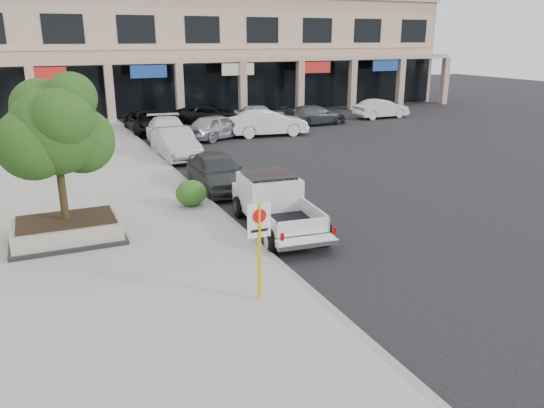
{
  "coord_description": "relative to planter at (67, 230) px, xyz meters",
  "views": [
    {
      "loc": [
        -7.07,
        -12.13,
        5.89
      ],
      "look_at": [
        -0.96,
        1.5,
        1.2
      ],
      "focal_mm": 35.0,
      "sensor_mm": 36.0,
      "label": 1
    }
  ],
  "objects": [
    {
      "name": "lot_car_a",
      "position": [
        9.63,
        14.68,
        0.28
      ],
      "size": [
        4.79,
        3.43,
        1.52
      ],
      "primitive_type": "imported",
      "rotation": [
        0.0,
        0.0,
        1.99
      ],
      "color": "#9C9EA4",
      "rests_on": "ground"
    },
    {
      "name": "curb_car_a",
      "position": [
        5.98,
        3.98,
        0.28
      ],
      "size": [
        1.94,
        4.47,
        1.5
      ],
      "primitive_type": "imported",
      "rotation": [
        0.0,
        0.0,
        -0.04
      ],
      "color": "#2D3032",
      "rests_on": "ground"
    },
    {
      "name": "strip_mall",
      "position": [
        14.59,
        30.2,
        4.27
      ],
      "size": [
        40.55,
        12.43,
        9.5
      ],
      "color": "tan",
      "rests_on": "ground"
    },
    {
      "name": "hedge",
      "position": [
        4.28,
        1.81,
        0.14
      ],
      "size": [
        1.1,
        0.99,
        0.93
      ],
      "primitive_type": "ellipsoid",
      "color": "#1E4914",
      "rests_on": "sidewalk"
    },
    {
      "name": "lot_car_d",
      "position": [
        10.79,
        20.1,
        0.24
      ],
      "size": [
        5.62,
        4.11,
        1.42
      ],
      "primitive_type": "imported",
      "rotation": [
        0.0,
        0.0,
        1.18
      ],
      "color": "black",
      "rests_on": "ground"
    },
    {
      "name": "curb_car_b",
      "position": [
        5.92,
        10.39,
        0.29
      ],
      "size": [
        1.64,
        4.66,
        1.53
      ],
      "primitive_type": "imported",
      "rotation": [
        0.0,
        0.0,
        0.0
      ],
      "color": "#A8AAB1",
      "rests_on": "ground"
    },
    {
      "name": "sidewalk",
      "position": [
        1.09,
        2.27,
        -0.4
      ],
      "size": [
        8.0,
        52.0,
        0.15
      ],
      "primitive_type": "cube",
      "color": "gray",
      "rests_on": "ground"
    },
    {
      "name": "curb_car_d",
      "position": [
        6.18,
        18.58,
        0.23
      ],
      "size": [
        2.42,
        5.11,
        1.41
      ],
      "primitive_type": "imported",
      "rotation": [
        0.0,
        0.0,
        0.02
      ],
      "color": "black",
      "rests_on": "ground"
    },
    {
      "name": "lot_car_c",
      "position": [
        17.71,
        17.18,
        0.2
      ],
      "size": [
        4.82,
        2.27,
        1.36
      ],
      "primitive_type": "imported",
      "rotation": [
        0.0,
        0.0,
        1.65
      ],
      "color": "#323638",
      "rests_on": "ground"
    },
    {
      "name": "planter_tree",
      "position": [
        0.13,
        0.15,
        2.94
      ],
      "size": [
        2.9,
        2.55,
        4.0
      ],
      "color": "black",
      "rests_on": "planter"
    },
    {
      "name": "curb_car_c",
      "position": [
        6.31,
        13.6,
        0.32
      ],
      "size": [
        2.9,
        5.72,
        1.59
      ],
      "primitive_type": "imported",
      "rotation": [
        0.0,
        0.0,
        -0.13
      ],
      "color": "white",
      "rests_on": "ground"
    },
    {
      "name": "lot_car_b",
      "position": [
        12.86,
        14.47,
        0.33
      ],
      "size": [
        5.04,
        2.26,
        1.61
      ],
      "primitive_type": "imported",
      "rotation": [
        0.0,
        0.0,
        1.45
      ],
      "color": "silver",
      "rests_on": "ground"
    },
    {
      "name": "planter",
      "position": [
        0.0,
        0.0,
        0.0
      ],
      "size": [
        3.2,
        2.2,
        0.68
      ],
      "color": "black",
      "rests_on": "sidewalk"
    },
    {
      "name": "no_parking_sign",
      "position": [
        3.75,
        -5.71,
        1.16
      ],
      "size": [
        0.55,
        0.09,
        2.3
      ],
      "color": "#E9B30C",
      "rests_on": "sidewalk"
    },
    {
      "name": "lot_car_f",
      "position": [
        23.85,
        17.96,
        0.24
      ],
      "size": [
        4.37,
        1.69,
        1.42
      ],
      "primitive_type": "imported",
      "rotation": [
        0.0,
        0.0,
        1.61
      ],
      "color": "silver",
      "rests_on": "ground"
    },
    {
      "name": "lot_car_e",
      "position": [
        14.39,
        19.3,
        0.2
      ],
      "size": [
        4.27,
        2.6,
        1.36
      ],
      "primitive_type": "imported",
      "rotation": [
        0.0,
        0.0,
        1.3
      ],
      "color": "#A3A6AB",
      "rests_on": "ground"
    },
    {
      "name": "pickup_truck",
      "position": [
        6.24,
        -1.36,
        0.35
      ],
      "size": [
        2.4,
        5.37,
        1.64
      ],
      "primitive_type": null,
      "rotation": [
        0.0,
        0.0,
        -0.09
      ],
      "color": "silver",
      "rests_on": "ground"
    },
    {
      "name": "ground",
      "position": [
        6.59,
        -3.73,
        -0.48
      ],
      "size": [
        120.0,
        120.0,
        0.0
      ],
      "primitive_type": "plane",
      "color": "black",
      "rests_on": "ground"
    },
    {
      "name": "curb",
      "position": [
        5.04,
        2.27,
        -0.4
      ],
      "size": [
        0.2,
        52.0,
        0.15
      ],
      "primitive_type": "cube",
      "color": "gray",
      "rests_on": "ground"
    }
  ]
}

